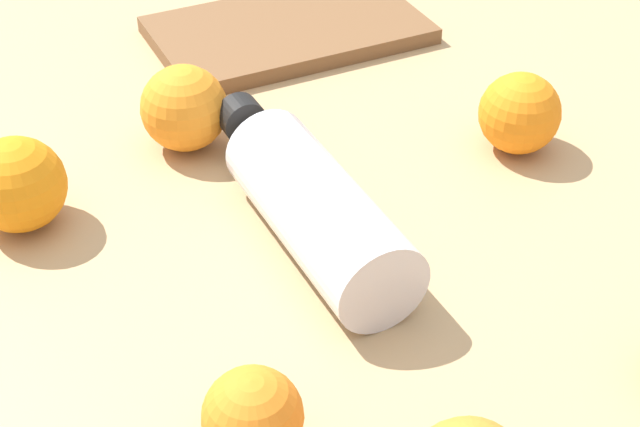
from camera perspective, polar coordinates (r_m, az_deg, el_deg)
name	(u,v)px	position (r m, az deg, el deg)	size (l,w,h in m)	color
ground_plane	(303,222)	(0.84, -0.99, -0.50)	(2.40, 2.40, 0.00)	tan
water_bottle	(306,197)	(0.80, -0.81, 0.98)	(0.15, 0.29, 0.08)	silver
orange_0	(18,184)	(0.85, -17.28, 1.63)	(0.08, 0.08, 0.08)	orange
orange_1	(183,109)	(0.92, -8.04, 6.10)	(0.08, 0.08, 0.08)	orange
orange_3	(253,417)	(0.64, -3.96, -11.78)	(0.07, 0.07, 0.07)	orange
orange_5	(520,113)	(0.93, 11.61, 5.77)	(0.08, 0.08, 0.08)	orange
cutting_board	(288,30)	(1.13, -1.88, 10.67)	(0.30, 0.18, 0.02)	brown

